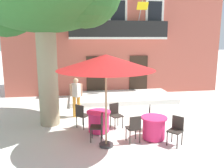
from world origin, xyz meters
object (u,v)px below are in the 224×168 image
at_px(cafe_chair_near_tree_0, 99,125).
at_px(cafe_chair_near_tree_2, 82,114).
at_px(cafe_umbrella, 106,63).
at_px(pedestrian_near_entrance, 76,95).
at_px(cafe_chair_middle_2, 176,129).
at_px(cafe_table_middle, 154,128).
at_px(cafe_chair_near_tree_1, 115,114).
at_px(cafe_table_near_tree, 99,121).
at_px(cafe_chair_middle_1, 134,127).
at_px(cafe_chair_middle_0, 152,116).

height_order(cafe_chair_near_tree_0, cafe_chair_near_tree_2, same).
distance_m(cafe_umbrella, pedestrian_near_entrance, 3.53).
height_order(cafe_chair_near_tree_2, pedestrian_near_entrance, pedestrian_near_entrance).
distance_m(cafe_chair_middle_2, cafe_umbrella, 3.02).
distance_m(cafe_table_middle, cafe_chair_middle_2, 0.77).
relative_size(cafe_chair_near_tree_1, cafe_table_middle, 1.05).
distance_m(cafe_table_near_tree, cafe_chair_near_tree_0, 0.77).
relative_size(cafe_table_near_tree, cafe_chair_near_tree_1, 0.95).
relative_size(cafe_chair_near_tree_0, cafe_umbrella, 0.31).
height_order(cafe_chair_near_tree_0, cafe_table_middle, cafe_chair_near_tree_0).
bearing_deg(cafe_umbrella, cafe_chair_near_tree_1, 70.52).
height_order(cafe_chair_near_tree_1, cafe_chair_middle_1, same).
bearing_deg(cafe_chair_near_tree_2, cafe_table_near_tree, -37.92).
height_order(cafe_chair_near_tree_1, cafe_table_middle, cafe_chair_near_tree_1).
xyz_separation_m(cafe_chair_middle_1, cafe_chair_middle_2, (1.28, -0.32, 0.00)).
bearing_deg(cafe_chair_middle_1, cafe_table_middle, 15.01).
height_order(cafe_chair_near_tree_0, cafe_umbrella, cafe_umbrella).
relative_size(cafe_table_middle, cafe_chair_middle_0, 0.95).
bearing_deg(cafe_table_near_tree, cafe_umbrella, -84.25).
bearing_deg(cafe_chair_middle_2, cafe_table_near_tree, 148.77).
bearing_deg(cafe_umbrella, cafe_chair_near_tree_2, 113.37).
relative_size(cafe_umbrella, pedestrian_near_entrance, 1.72).
bearing_deg(cafe_chair_near_tree_1, cafe_umbrella, -109.48).
xyz_separation_m(cafe_chair_near_tree_1, cafe_umbrella, (-0.55, -1.54, 2.08)).
bearing_deg(cafe_chair_near_tree_2, cafe_chair_near_tree_1, -4.97).
distance_m(cafe_chair_near_tree_0, cafe_chair_middle_2, 2.46).
distance_m(cafe_chair_middle_1, cafe_chair_middle_2, 1.32).
distance_m(cafe_table_near_tree, pedestrian_near_entrance, 2.03).
distance_m(cafe_table_middle, pedestrian_near_entrance, 3.72).
xyz_separation_m(cafe_umbrella, pedestrian_near_entrance, (-0.90, 2.98, -1.66)).
relative_size(cafe_table_middle, pedestrian_near_entrance, 0.51).
bearing_deg(cafe_table_middle, cafe_chair_near_tree_1, 131.45).
height_order(cafe_chair_near_tree_0, cafe_chair_middle_2, same).
distance_m(cafe_chair_near_tree_2, cafe_chair_middle_0, 2.61).
distance_m(cafe_chair_near_tree_0, cafe_chair_near_tree_2, 1.32).
relative_size(cafe_table_middle, cafe_chair_middle_2, 0.95).
bearing_deg(cafe_chair_near_tree_0, cafe_umbrella, -66.59).
distance_m(cafe_table_middle, cafe_umbrella, 2.77).
xyz_separation_m(cafe_chair_near_tree_2, cafe_table_middle, (2.35, -1.34, -0.14)).
bearing_deg(cafe_chair_near_tree_1, cafe_chair_near_tree_0, -123.69).
bearing_deg(pedestrian_near_entrance, cafe_table_near_tree, -66.48).
bearing_deg(cafe_chair_near_tree_2, cafe_chair_middle_2, -32.69).
xyz_separation_m(cafe_table_near_tree, cafe_table_middle, (1.75, -0.88, 0.00)).
relative_size(cafe_chair_middle_0, pedestrian_near_entrance, 0.54).
height_order(cafe_chair_near_tree_0, pedestrian_near_entrance, pedestrian_near_entrance).
relative_size(cafe_chair_middle_1, cafe_umbrella, 0.31).
distance_m(cafe_chair_near_tree_2, cafe_chair_middle_1, 2.23).
xyz_separation_m(cafe_chair_near_tree_0, cafe_chair_middle_1, (1.10, -0.32, 0.00)).
relative_size(cafe_table_near_tree, cafe_chair_near_tree_2, 0.95).
xyz_separation_m(cafe_chair_near_tree_0, cafe_chair_middle_2, (2.37, -0.65, 0.00)).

